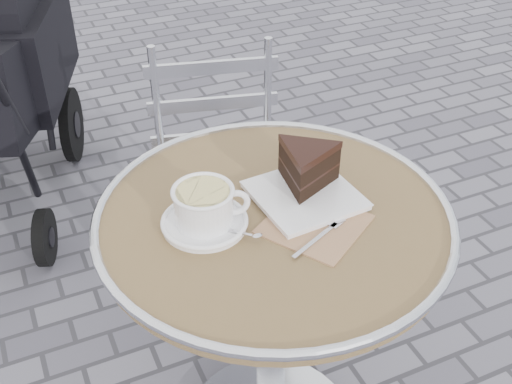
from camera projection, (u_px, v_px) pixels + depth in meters
name	position (u px, v px, depth m)	size (l,w,h in m)	color
cafe_table	(273.00, 275.00, 1.37)	(0.72, 0.72, 0.74)	silver
cappuccino_set	(205.00, 210.00, 1.22)	(0.17, 0.18, 0.08)	white
cake_plate_set	(306.00, 173.00, 1.30)	(0.25, 0.32, 0.11)	#A5765A
bistro_chair	(218.00, 155.00, 1.84)	(0.45, 0.45, 0.83)	silver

